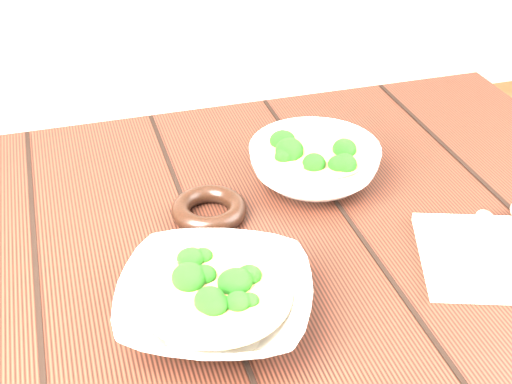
% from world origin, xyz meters
% --- Properties ---
extents(table, '(1.20, 0.80, 0.75)m').
position_xyz_m(table, '(0.00, 0.00, 0.63)').
color(table, '#32160E').
rests_on(table, ground).
extents(soup_bowl_front, '(0.27, 0.27, 0.06)m').
position_xyz_m(soup_bowl_front, '(-0.03, -0.11, 0.78)').
color(soup_bowl_front, silver).
rests_on(soup_bowl_front, table).
extents(soup_bowl_back, '(0.23, 0.23, 0.07)m').
position_xyz_m(soup_bowl_back, '(0.17, 0.12, 0.78)').
color(soup_bowl_back, silver).
rests_on(soup_bowl_back, table).
extents(trivet, '(0.11, 0.11, 0.02)m').
position_xyz_m(trivet, '(0.01, 0.08, 0.76)').
color(trivet, black).
rests_on(trivet, table).
extents(napkin, '(0.24, 0.22, 0.01)m').
position_xyz_m(napkin, '(0.33, -0.11, 0.76)').
color(napkin, beige).
rests_on(napkin, table).
extents(spoon_left, '(0.08, 0.16, 0.01)m').
position_xyz_m(spoon_left, '(0.33, -0.07, 0.76)').
color(spoon_left, '#A8A594').
rests_on(spoon_left, napkin).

